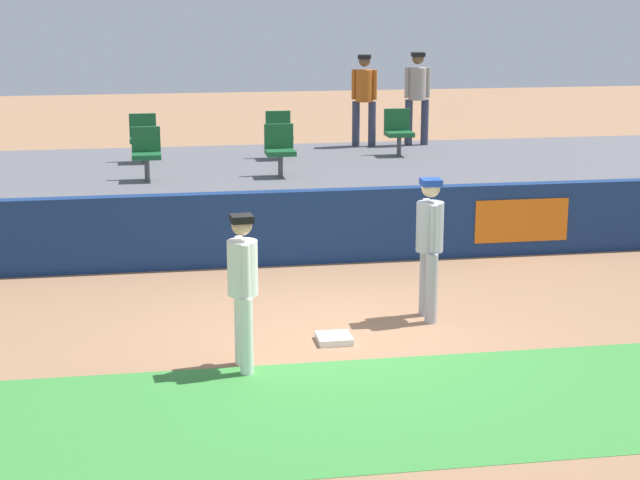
% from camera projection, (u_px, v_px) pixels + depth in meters
% --- Properties ---
extents(ground_plane, '(60.00, 60.00, 0.00)m').
position_uv_depth(ground_plane, '(345.00, 337.00, 12.45)').
color(ground_plane, '#936B4C').
extents(grass_foreground_strip, '(18.00, 2.80, 0.01)m').
position_uv_depth(grass_foreground_strip, '(387.00, 408.00, 10.33)').
color(grass_foreground_strip, '#388438').
rests_on(grass_foreground_strip, ground_plane).
extents(first_base, '(0.40, 0.40, 0.08)m').
position_uv_depth(first_base, '(334.00, 339.00, 12.27)').
color(first_base, white).
rests_on(first_base, ground_plane).
extents(player_fielder_home, '(0.36, 0.55, 1.73)m').
position_uv_depth(player_fielder_home, '(243.00, 281.00, 11.18)').
color(player_fielder_home, white).
rests_on(player_fielder_home, ground_plane).
extents(player_runner_visitor, '(0.35, 0.50, 1.80)m').
position_uv_depth(player_runner_visitor, '(430.00, 239.00, 12.89)').
color(player_runner_visitor, '#9EA3AD').
rests_on(player_runner_visitor, ground_plane).
extents(field_wall, '(18.00, 0.26, 1.12)m').
position_uv_depth(field_wall, '(303.00, 227.00, 15.66)').
color(field_wall, navy).
rests_on(field_wall, ground_plane).
extents(bleacher_platform, '(18.00, 4.80, 1.09)m').
position_uv_depth(bleacher_platform, '(280.00, 195.00, 18.12)').
color(bleacher_platform, '#59595E').
rests_on(bleacher_platform, ground_plane).
extents(seat_back_center, '(0.44, 0.44, 0.84)m').
position_uv_depth(seat_back_center, '(279.00, 132.00, 18.54)').
color(seat_back_center, '#4C4C51').
rests_on(seat_back_center, bleacher_platform).
extents(seat_back_right, '(0.48, 0.44, 0.84)m').
position_uv_depth(seat_back_right, '(398.00, 129.00, 18.89)').
color(seat_back_right, '#4C4C51').
rests_on(seat_back_right, bleacher_platform).
extents(seat_front_left, '(0.46, 0.44, 0.84)m').
position_uv_depth(seat_front_left, '(146.00, 151.00, 16.44)').
color(seat_front_left, '#4C4C51').
rests_on(seat_front_left, bleacher_platform).
extents(seat_back_left, '(0.47, 0.44, 0.84)m').
position_uv_depth(seat_back_left, '(143.00, 135.00, 18.15)').
color(seat_back_left, '#4C4C51').
rests_on(seat_back_left, bleacher_platform).
extents(seat_front_center, '(0.47, 0.44, 0.84)m').
position_uv_depth(seat_front_center, '(280.00, 147.00, 16.78)').
color(seat_front_center, '#4C4C51').
rests_on(seat_front_center, bleacher_platform).
extents(spectator_hooded, '(0.47, 0.42, 1.75)m').
position_uv_depth(spectator_hooded, '(364.00, 94.00, 19.86)').
color(spectator_hooded, '#33384C').
rests_on(spectator_hooded, bleacher_platform).
extents(spectator_capped, '(0.50, 0.36, 1.78)m').
position_uv_depth(spectator_capped, '(417.00, 92.00, 20.01)').
color(spectator_capped, '#33384C').
rests_on(spectator_capped, bleacher_platform).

